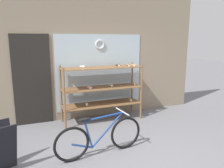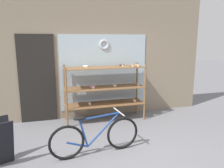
{
  "view_description": "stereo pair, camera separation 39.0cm",
  "coord_description": "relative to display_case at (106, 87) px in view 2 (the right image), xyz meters",
  "views": [
    {
      "loc": [
        -1.5,
        -2.97,
        1.97
      ],
      "look_at": [
        0.06,
        1.09,
        1.08
      ],
      "focal_mm": 35.0,
      "sensor_mm": 36.0,
      "label": 1
    },
    {
      "loc": [
        -1.13,
        -3.1,
        1.97
      ],
      "look_at": [
        0.06,
        1.09,
        1.08
      ],
      "focal_mm": 35.0,
      "sensor_mm": 36.0,
      "label": 2
    }
  ],
  "objects": [
    {
      "name": "bicycle",
      "position": [
        -0.59,
        -1.58,
        -0.52
      ],
      "size": [
        1.61,
        0.46,
        0.73
      ],
      "rotation": [
        0.0,
        0.0,
        0.1
      ],
      "color": "black",
      "rests_on": "ground_plane"
    },
    {
      "name": "ground_plane",
      "position": [
        -0.14,
        -1.94,
        -0.84
      ],
      "size": [
        30.0,
        30.0,
        0.0
      ],
      "primitive_type": "plane",
      "color": "slate"
    },
    {
      "name": "storefront_facade",
      "position": [
        -0.18,
        0.41,
        0.78
      ],
      "size": [
        5.86,
        0.13,
        3.32
      ],
      "color": "gray",
      "rests_on": "ground_plane"
    },
    {
      "name": "display_case",
      "position": [
        0.0,
        0.0,
        0.0
      ],
      "size": [
        1.93,
        0.56,
        1.39
      ],
      "color": "brown",
      "rests_on": "ground_plane"
    }
  ]
}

